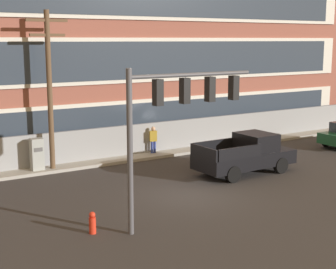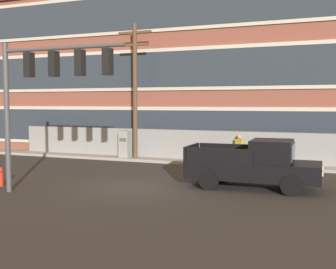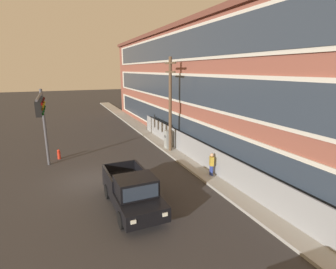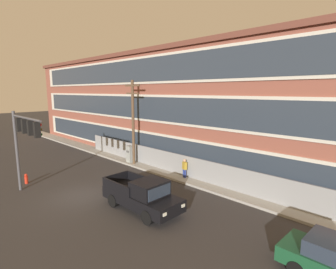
{
  "view_description": "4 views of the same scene",
  "coord_description": "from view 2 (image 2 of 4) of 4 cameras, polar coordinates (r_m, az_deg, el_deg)",
  "views": [
    {
      "loc": [
        -12.01,
        -17.43,
        6.57
      ],
      "look_at": [
        0.14,
        1.83,
        2.36
      ],
      "focal_mm": 55.0,
      "sensor_mm": 36.0,
      "label": 1
    },
    {
      "loc": [
        7.45,
        -15.2,
        3.43
      ],
      "look_at": [
        0.77,
        1.68,
        2.05
      ],
      "focal_mm": 45.0,
      "sensor_mm": 36.0,
      "label": 2
    },
    {
      "loc": [
        16.55,
        -1.48,
        6.98
      ],
      "look_at": [
        0.24,
        5.34,
        2.59
      ],
      "focal_mm": 28.0,
      "sensor_mm": 36.0,
      "label": 3
    },
    {
      "loc": [
        15.98,
        -7.7,
        7.01
      ],
      "look_at": [
        2.76,
        5.48,
        3.9
      ],
      "focal_mm": 28.0,
      "sensor_mm": 36.0,
      "label": 4
    }
  ],
  "objects": [
    {
      "name": "chain_link_fence",
      "position": [
        23.24,
        15.62,
        -1.93
      ],
      "size": [
        33.83,
        0.06,
        1.88
      ],
      "color": "gray",
      "rests_on": "ground"
    },
    {
      "name": "pickup_truck_black",
      "position": [
        17.19,
        11.81,
        -4.08
      ],
      "size": [
        5.32,
        2.24,
        1.97
      ],
      "color": "black",
      "rests_on": "ground"
    },
    {
      "name": "ground_plane",
      "position": [
        17.27,
        -4.46,
        -7.12
      ],
      "size": [
        160.0,
        160.0,
        0.0
      ],
      "primitive_type": "plane",
      "color": "#333030"
    },
    {
      "name": "utility_pole_near_corner",
      "position": [
        24.83,
        -4.49,
        6.52
      ],
      "size": [
        2.07,
        0.26,
        7.99
      ],
      "color": "brown",
      "rests_on": "ground"
    },
    {
      "name": "fire_hydrant",
      "position": [
        18.68,
        -21.76,
        -5.36
      ],
      "size": [
        0.24,
        0.24,
        0.78
      ],
      "color": "red",
      "rests_on": "ground"
    },
    {
      "name": "electrical_cabinet",
      "position": [
        25.37,
        -5.88,
        -1.46
      ],
      "size": [
        0.61,
        0.52,
        1.75
      ],
      "color": "#939993",
      "rests_on": "ground"
    },
    {
      "name": "pedestrian_near_cabinet",
      "position": [
        23.26,
        9.63,
        -1.78
      ],
      "size": [
        0.46,
        0.36,
        1.69
      ],
      "color": "navy",
      "rests_on": "ground"
    },
    {
      "name": "traffic_signal_mast",
      "position": [
        16.02,
        -16.36,
        6.99
      ],
      "size": [
        5.15,
        0.43,
        5.66
      ],
      "color": "#4C4C51",
      "rests_on": "ground"
    },
    {
      "name": "brick_mill_building",
      "position": [
        30.87,
        0.63,
        8.1
      ],
      "size": [
        48.32,
        10.91,
        10.89
      ],
      "color": "brown",
      "rests_on": "ground"
    },
    {
      "name": "sidewalk_building_side",
      "position": [
        24.12,
        3.39,
        -3.65
      ],
      "size": [
        80.0,
        1.83,
        0.16
      ],
      "primitive_type": "cube",
      "color": "#9E9B93",
      "rests_on": "ground"
    }
  ]
}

